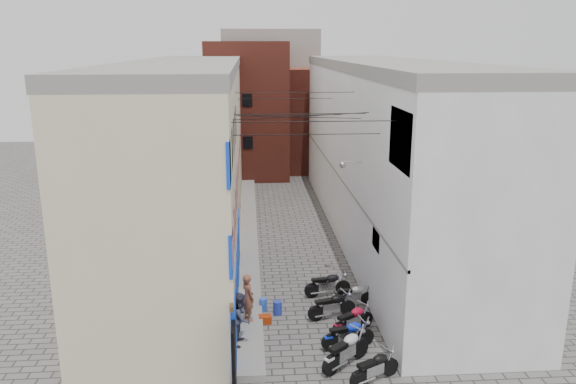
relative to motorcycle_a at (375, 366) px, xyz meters
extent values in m
plane|color=#5E5B59|center=(-1.62, 0.18, -0.52)|extent=(90.00, 90.00, 0.00)
cube|color=gray|center=(-3.67, 13.18, -0.39)|extent=(0.90, 26.00, 0.25)
cube|color=beige|center=(-6.62, 13.18, 3.73)|extent=(5.00, 26.00, 8.50)
cube|color=#C16C72|center=(-4.16, 13.18, 3.48)|extent=(0.10, 26.00, 0.80)
cube|color=blue|center=(-4.15, 5.08, 0.78)|extent=(0.12, 10.20, 2.40)
cube|color=blue|center=(-4.17, 5.08, 4.78)|extent=(0.10, 10.20, 4.00)
cube|color=gray|center=(-6.62, 13.18, 8.23)|extent=(5.10, 26.00, 0.50)
cube|color=black|center=(-4.14, -0.22, 0.58)|extent=(0.10, 1.20, 2.20)
cube|color=silver|center=(3.38, 13.18, 3.73)|extent=(5.00, 26.00, 8.50)
cube|color=blue|center=(0.93, 1.68, 6.48)|extent=(0.10, 2.40, 1.80)
cube|color=white|center=(0.94, 4.18, 2.48)|extent=(0.08, 1.00, 0.70)
cylinder|color=#B2B2B7|center=(0.53, 7.18, 4.68)|extent=(0.80, 0.06, 0.06)
sphere|color=#B2B2B7|center=(0.13, 7.18, 4.58)|extent=(0.28, 0.28, 0.28)
cube|color=gray|center=(3.38, 13.18, 8.23)|extent=(5.10, 26.00, 0.50)
cube|color=gray|center=(0.92, 13.18, 2.88)|extent=(0.10, 26.00, 0.12)
cube|color=maroon|center=(-3.62, 28.18, 4.48)|extent=(6.00, 6.00, 10.00)
cube|color=maroon|center=(1.38, 30.18, 3.48)|extent=(5.00, 6.00, 8.00)
cube|color=gray|center=(-1.62, 34.18, 4.98)|extent=(8.00, 5.00, 11.00)
cube|color=black|center=(-1.62, 25.38, 0.68)|extent=(2.00, 0.30, 2.40)
cylinder|color=black|center=(-1.62, 2.18, 6.98)|extent=(5.20, 0.02, 0.02)
cylinder|color=black|center=(-1.62, 4.18, 6.28)|extent=(5.20, 0.02, 0.02)
cylinder|color=black|center=(-1.62, 6.68, 6.68)|extent=(5.20, 0.02, 0.02)
cylinder|color=black|center=(-1.62, 9.18, 7.28)|extent=(5.20, 0.02, 0.02)
cylinder|color=black|center=(-1.62, 12.18, 5.98)|extent=(5.20, 0.02, 0.02)
cylinder|color=black|center=(-1.62, 15.18, 6.48)|extent=(5.20, 0.02, 0.02)
cylinder|color=black|center=(-1.62, 5.18, 6.78)|extent=(5.65, 2.07, 0.02)
cylinder|color=black|center=(-1.62, 8.18, 6.38)|extent=(5.80, 1.58, 0.02)
imported|color=brown|center=(-3.73, 3.71, 0.59)|extent=(0.66, 0.75, 1.72)
imported|color=#33354D|center=(-3.97, 2.14, 0.61)|extent=(0.85, 0.99, 1.75)
cylinder|color=#2234AB|center=(-2.64, 4.55, -0.26)|extent=(0.38, 0.38, 0.52)
cylinder|color=blue|center=(-3.17, 4.90, -0.29)|extent=(0.38, 0.38, 0.47)
cube|color=#9C2D0B|center=(-3.13, 3.90, -0.38)|extent=(0.48, 0.37, 0.28)
camera|label=1|loc=(-3.63, -14.52, 9.19)|focal=35.00mm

